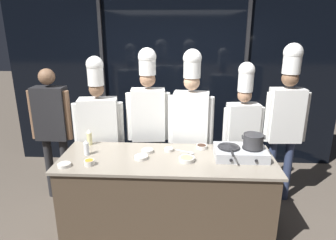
% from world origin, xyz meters
% --- Properties ---
extents(ground_plane, '(24.00, 24.00, 0.00)m').
position_xyz_m(ground_plane, '(0.00, 0.00, 0.00)').
color(ground_plane, brown).
extents(window_wall_back, '(5.33, 0.09, 2.70)m').
position_xyz_m(window_wall_back, '(0.00, 1.84, 1.35)').
color(window_wall_back, black).
rests_on(window_wall_back, ground_plane).
extents(demo_counter, '(2.32, 0.83, 0.89)m').
position_xyz_m(demo_counter, '(0.00, 0.00, 0.45)').
color(demo_counter, '#4C3D2D').
rests_on(demo_counter, ground_plane).
extents(portable_stove, '(0.55, 0.39, 0.12)m').
position_xyz_m(portable_stove, '(0.79, 0.06, 0.94)').
color(portable_stove, '#B2B5BA').
rests_on(portable_stove, demo_counter).
extents(frying_pan, '(0.24, 0.42, 0.04)m').
position_xyz_m(frying_pan, '(0.67, 0.05, 1.02)').
color(frying_pan, '#232326').
rests_on(frying_pan, portable_stove).
extents(stock_pot, '(0.24, 0.22, 0.15)m').
position_xyz_m(stock_pot, '(0.92, 0.06, 1.08)').
color(stock_pot, '#333335').
rests_on(stock_pot, portable_stove).
extents(squeeze_bottle_oil, '(0.06, 0.06, 0.20)m').
position_xyz_m(squeeze_bottle_oil, '(-0.94, 0.32, 0.98)').
color(squeeze_bottle_oil, beige).
rests_on(squeeze_bottle_oil, demo_counter).
extents(squeeze_bottle_clear, '(0.06, 0.06, 0.18)m').
position_xyz_m(squeeze_bottle_clear, '(-0.89, 0.03, 0.97)').
color(squeeze_bottle_clear, white).
rests_on(squeeze_bottle_clear, demo_counter).
extents(prep_bowl_rice, '(0.10, 0.10, 0.04)m').
position_xyz_m(prep_bowl_rice, '(0.01, 0.18, 0.91)').
color(prep_bowl_rice, silver).
rests_on(prep_bowl_rice, demo_counter).
extents(prep_bowl_soy_glaze, '(0.13, 0.13, 0.04)m').
position_xyz_m(prep_bowl_soy_glaze, '(0.39, 0.28, 0.91)').
color(prep_bowl_soy_glaze, silver).
rests_on(prep_bowl_soy_glaze, demo_counter).
extents(prep_bowl_chicken, '(0.13, 0.13, 0.04)m').
position_xyz_m(prep_bowl_chicken, '(-1.03, -0.27, 0.91)').
color(prep_bowl_chicken, silver).
rests_on(prep_bowl_chicken, demo_counter).
extents(prep_bowl_mushrooms, '(0.17, 0.17, 0.04)m').
position_xyz_m(prep_bowl_mushrooms, '(0.21, -0.07, 0.91)').
color(prep_bowl_mushrooms, silver).
rests_on(prep_bowl_mushrooms, demo_counter).
extents(prep_bowl_bean_sprouts, '(0.13, 0.13, 0.04)m').
position_xyz_m(prep_bowl_bean_sprouts, '(-0.23, 0.13, 0.91)').
color(prep_bowl_bean_sprouts, silver).
rests_on(prep_bowl_bean_sprouts, demo_counter).
extents(prep_bowl_shrimp, '(0.15, 0.15, 0.04)m').
position_xyz_m(prep_bowl_shrimp, '(-0.27, -0.04, 0.91)').
color(prep_bowl_shrimp, silver).
rests_on(prep_bowl_shrimp, demo_counter).
extents(prep_bowl_carrots, '(0.11, 0.11, 0.06)m').
position_xyz_m(prep_bowl_carrots, '(-0.78, -0.22, 0.92)').
color(prep_bowl_carrots, silver).
rests_on(prep_bowl_carrots, demo_counter).
extents(serving_spoon_slotted, '(0.22, 0.14, 0.02)m').
position_xyz_m(serving_spoon_slotted, '(0.24, 0.14, 0.89)').
color(serving_spoon_slotted, '#B2B5BA').
rests_on(serving_spoon_slotted, demo_counter).
extents(person_guest, '(0.53, 0.22, 1.76)m').
position_xyz_m(person_guest, '(-1.51, 0.60, 1.07)').
color(person_guest, '#232326').
rests_on(person_guest, ground_plane).
extents(chef_head, '(0.62, 0.32, 1.91)m').
position_xyz_m(chef_head, '(-0.90, 0.59, 1.07)').
color(chef_head, '#232326').
rests_on(chef_head, ground_plane).
extents(chef_sous, '(0.56, 0.26, 2.00)m').
position_xyz_m(chef_sous, '(-0.28, 0.70, 1.18)').
color(chef_sous, '#232326').
rests_on(chef_sous, ground_plane).
extents(chef_line, '(0.56, 0.26, 2.00)m').
position_xyz_m(chef_line, '(0.27, 0.62, 1.17)').
color(chef_line, '#2D3856').
rests_on(chef_line, ground_plane).
extents(chef_pastry, '(0.51, 0.26, 1.84)m').
position_xyz_m(chef_pastry, '(0.92, 0.68, 1.06)').
color(chef_pastry, '#4C4C51').
rests_on(chef_pastry, ground_plane).
extents(chef_apprentice, '(0.53, 0.23, 2.06)m').
position_xyz_m(chef_apprentice, '(1.45, 0.69, 1.23)').
color(chef_apprentice, '#2D3856').
rests_on(chef_apprentice, ground_plane).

